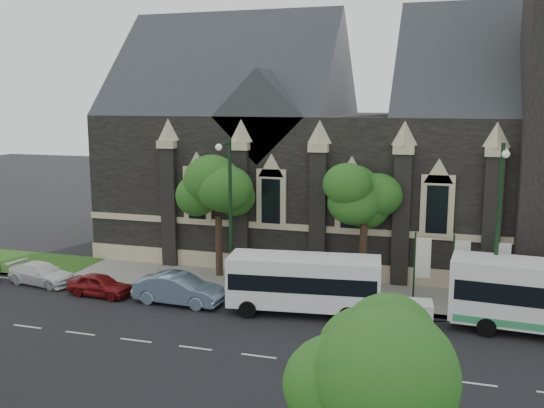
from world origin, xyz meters
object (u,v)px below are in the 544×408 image
at_px(street_lamp_near, 499,223).
at_px(shuttle_bus, 304,281).
at_px(sedan, 179,289).
at_px(tree_walk_right, 369,192).
at_px(box_trailer, 413,314).
at_px(banner_flag_left, 420,262).
at_px(banner_flag_center, 458,265).
at_px(tree_park_east, 380,364).
at_px(tree_walk_left, 222,187).
at_px(car_far_white, 42,274).
at_px(car_far_red, 100,285).
at_px(street_lamp_mid, 229,208).
at_px(banner_flag_right, 498,267).

height_order(street_lamp_near, shuttle_bus, street_lamp_near).
height_order(street_lamp_near, sedan, street_lamp_near).
bearing_deg(tree_walk_right, box_trailer, -61.95).
bearing_deg(shuttle_bus, banner_flag_left, 22.84).
xyz_separation_m(banner_flag_left, sedan, (-12.61, -3.72, -1.56)).
distance_m(street_lamp_near, banner_flag_center, 3.74).
distance_m(tree_park_east, banner_flag_center, 18.58).
xyz_separation_m(tree_walk_left, car_far_white, (-9.99, -4.58, -5.09)).
relative_size(tree_park_east, box_trailer, 2.31).
relative_size(box_trailer, car_far_red, 0.72).
distance_m(banner_flag_center, car_far_white, 24.31).
relative_size(tree_walk_right, car_far_red, 2.08).
distance_m(street_lamp_mid, banner_flag_left, 10.81).
height_order(tree_walk_left, street_lamp_mid, street_lamp_mid).
xyz_separation_m(banner_flag_left, car_far_white, (-22.08, -2.88, -1.74)).
bearing_deg(tree_walk_right, banner_flag_center, -18.64).
bearing_deg(sedan, tree_walk_left, -3.19).
relative_size(tree_walk_right, banner_flag_center, 1.95).
distance_m(street_lamp_near, sedan, 16.97).
distance_m(tree_park_east, car_far_red, 22.99).
bearing_deg(banner_flag_center, banner_flag_right, 0.00).
relative_size(tree_walk_left, box_trailer, 2.81).
distance_m(tree_walk_right, shuttle_bus, 6.89).
xyz_separation_m(banner_flag_right, box_trailer, (-4.07, -3.93, -1.58)).
relative_size(street_lamp_mid, box_trailer, 3.31).
height_order(banner_flag_left, car_far_red, banner_flag_left).
relative_size(street_lamp_mid, shuttle_bus, 1.11).
bearing_deg(street_lamp_mid, shuttle_bus, -15.69).
distance_m(sedan, car_far_white, 9.51).
bearing_deg(street_lamp_mid, box_trailer, -11.20).
bearing_deg(shuttle_bus, car_far_red, 176.22).
bearing_deg(tree_walk_left, banner_flag_center, -6.89).
distance_m(street_lamp_near, shuttle_bus, 10.05).
bearing_deg(tree_park_east, street_lamp_near, 76.89).
relative_size(tree_walk_right, box_trailer, 2.87).
height_order(banner_flag_right, car_far_red, banner_flag_right).
distance_m(tree_park_east, tree_walk_right, 20.29).
bearing_deg(street_lamp_near, tree_walk_left, 167.13).
xyz_separation_m(sedan, car_far_white, (-9.47, 0.84, -0.18)).
xyz_separation_m(banner_flag_center, car_far_white, (-24.08, -2.88, -1.74)).
relative_size(shuttle_bus, car_far_white, 1.82).
height_order(tree_walk_right, tree_walk_left, tree_walk_right).
height_order(tree_park_east, banner_flag_center, tree_park_east).
xyz_separation_m(tree_walk_right, car_far_white, (-19.00, -4.59, -5.17)).
distance_m(tree_walk_right, car_far_red, 16.28).
bearing_deg(banner_flag_center, shuttle_bus, -157.31).
bearing_deg(car_far_red, tree_walk_right, -65.14).
relative_size(tree_walk_left, shuttle_bus, 0.95).
bearing_deg(banner_flag_left, car_far_white, -172.57).
relative_size(tree_park_east, street_lamp_mid, 0.70).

